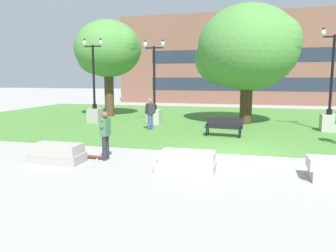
{
  "coord_description": "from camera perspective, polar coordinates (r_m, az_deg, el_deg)",
  "views": [
    {
      "loc": [
        0.58,
        -12.34,
        2.86
      ],
      "look_at": [
        -2.24,
        -1.4,
        1.2
      ],
      "focal_mm": 35.0,
      "sensor_mm": 36.0,
      "label": 1
    }
  ],
  "objects": [
    {
      "name": "lamp_post_center",
      "position": [
        20.31,
        -2.38,
        3.27
      ],
      "size": [
        1.32,
        0.8,
        5.14
      ],
      "color": "#ADA89E",
      "rests_on": "grass_lawn"
    },
    {
      "name": "tree_near_left",
      "position": [
        21.03,
        13.53,
        12.93
      ],
      "size": [
        6.37,
        6.07,
        7.25
      ],
      "color": "#42301E",
      "rests_on": "grass_lawn"
    },
    {
      "name": "park_bench_near_left",
      "position": [
        16.24,
        9.71,
        0.02
      ],
      "size": [
        1.85,
        0.75,
        0.9
      ],
      "color": "black",
      "rests_on": "grass_lawn"
    },
    {
      "name": "concrete_block_center",
      "position": [
        11.85,
        -18.74,
        -4.54
      ],
      "size": [
        1.8,
        0.9,
        0.64
      ],
      "color": "#9E9991",
      "rests_on": "ground"
    },
    {
      "name": "tree_far_left",
      "position": [
        24.92,
        -10.51,
        12.89
      ],
      "size": [
        5.08,
        4.84,
        7.01
      ],
      "color": "#4C3823",
      "rests_on": "grass_lawn"
    },
    {
      "name": "skateboard",
      "position": [
        12.04,
        -12.89,
        -5.18
      ],
      "size": [
        1.03,
        0.29,
        0.14
      ],
      "color": "maroon",
      "rests_on": "ground"
    },
    {
      "name": "person_bystander_far_lawn",
      "position": [
        18.1,
        -3.11,
        2.4
      ],
      "size": [
        0.52,
        0.67,
        1.71
      ],
      "color": "#384C7A",
      "rests_on": "grass_lawn"
    },
    {
      "name": "ground_plane",
      "position": [
        12.68,
        11.5,
        -4.85
      ],
      "size": [
        140.0,
        140.0,
        0.0
      ],
      "primitive_type": "plane",
      "color": "#A3A09B"
    },
    {
      "name": "person_skateboarder",
      "position": [
        11.64,
        -10.88,
        -1.12
      ],
      "size": [
        0.25,
        0.57,
        1.71
      ],
      "color": "#28282D",
      "rests_on": "ground"
    },
    {
      "name": "building_facade_distant",
      "position": [
        36.9,
        15.66,
        11.25
      ],
      "size": [
        31.45,
        1.03,
        9.84
      ],
      "color": "brown",
      "rests_on": "ground"
    },
    {
      "name": "concrete_block_left",
      "position": [
        10.12,
        3.22,
        -6.27
      ],
      "size": [
        1.8,
        0.9,
        0.64
      ],
      "color": "#B2ADA3",
      "rests_on": "ground"
    },
    {
      "name": "grass_lawn",
      "position": [
        22.53,
        12.87,
        0.89
      ],
      "size": [
        40.0,
        20.0,
        0.02
      ],
      "primitive_type": "cube",
      "color": "#4C8438",
      "rests_on": "ground"
    },
    {
      "name": "lamp_post_left",
      "position": [
        19.53,
        26.3,
        2.38
      ],
      "size": [
        1.32,
        0.8,
        5.46
      ],
      "color": "#ADA89E",
      "rests_on": "grass_lawn"
    },
    {
      "name": "lamp_post_right",
      "position": [
        21.47,
        -12.66,
        3.42
      ],
      "size": [
        1.32,
        0.8,
        5.29
      ],
      "color": "gray",
      "rests_on": "grass_lawn"
    }
  ]
}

